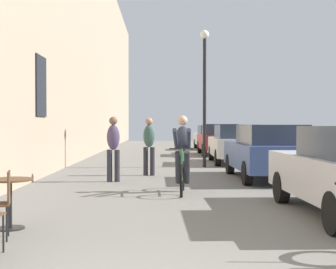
{
  "coord_description": "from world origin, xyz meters",
  "views": [
    {
      "loc": [
        0.15,
        -3.21,
        1.48
      ],
      "look_at": [
        0.44,
        13.41,
        1.18
      ],
      "focal_mm": 51.03,
      "sensor_mm": 36.0,
      "label": 1
    }
  ],
  "objects": [
    {
      "name": "street_lamp",
      "position": [
        1.75,
        13.83,
        3.11
      ],
      "size": [
        0.32,
        0.32,
        4.9
      ],
      "color": "black",
      "rests_on": "ground_plane"
    },
    {
      "name": "pedestrian_near",
      "position": [
        -1.08,
        9.41,
        0.97
      ],
      "size": [
        0.36,
        0.26,
        1.73
      ],
      "color": "#26262D",
      "rests_on": "ground_plane"
    },
    {
      "name": "cafe_chair_mid_toward_street",
      "position": [
        -1.92,
        3.0,
        0.52
      ],
      "size": [
        0.46,
        0.46,
        0.89
      ],
      "color": "black",
      "rests_on": "ground_plane"
    },
    {
      "name": "parked_car_fifth",
      "position": [
        3.34,
        26.78,
        0.79
      ],
      "size": [
        1.85,
        4.3,
        1.52
      ],
      "color": "beige",
      "rests_on": "ground_plane"
    },
    {
      "name": "pedestrian_mid",
      "position": [
        -0.17,
        10.99,
        0.97
      ],
      "size": [
        0.34,
        0.24,
        1.72
      ],
      "color": "#26262D",
      "rests_on": "ground_plane"
    },
    {
      "name": "parked_car_fourth",
      "position": [
        3.12,
        20.95,
        0.81
      ],
      "size": [
        1.89,
        4.43,
        1.57
      ],
      "color": "maroon",
      "rests_on": "ground_plane"
    },
    {
      "name": "cyclist_on_bicycle",
      "position": [
        0.65,
        7.34,
        0.81
      ],
      "size": [
        0.52,
        1.76,
        1.74
      ],
      "color": "black",
      "rests_on": "ground_plane"
    },
    {
      "name": "cafe_table_mid",
      "position": [
        -1.99,
        3.64,
        0.52
      ],
      "size": [
        0.64,
        0.64,
        0.72
      ],
      "color": "black",
      "rests_on": "ground_plane"
    },
    {
      "name": "building_facade_left",
      "position": [
        -3.45,
        14.0,
        5.62
      ],
      "size": [
        0.54,
        68.0,
        11.23
      ],
      "color": "tan",
      "rests_on": "ground_plane"
    },
    {
      "name": "parked_car_third",
      "position": [
        3.12,
        15.54,
        0.79
      ],
      "size": [
        1.9,
        4.33,
        1.53
      ],
      "color": "beige",
      "rests_on": "ground_plane"
    },
    {
      "name": "parked_car_second",
      "position": [
        3.11,
        9.87,
        0.78
      ],
      "size": [
        1.82,
        4.25,
        1.51
      ],
      "color": "#384C84",
      "rests_on": "ground_plane"
    }
  ]
}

